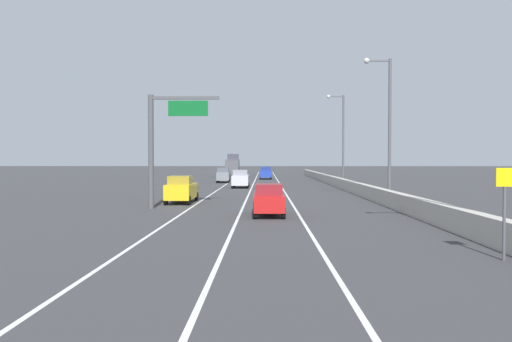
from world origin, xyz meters
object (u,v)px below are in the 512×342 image
object	(u,v)px
box_truck	(233,166)
lamp_post_right_third	(341,134)
car_yellow_0	(182,189)
speed_advisory_sign	(505,206)
car_silver_3	(241,179)
car_red_4	(268,200)
car_gray_5	(223,175)
car_blue_2	(266,173)
car_green_1	(266,171)
lamp_post_right_second	(387,120)
overhead_sign_gantry	(162,137)

from	to	relation	value
box_truck	lamp_post_right_third	bearing A→B (deg)	-65.07
car_yellow_0	speed_advisory_sign	bearing A→B (deg)	-55.64
car_silver_3	car_red_4	world-z (taller)	car_silver_3
lamp_post_right_third	car_gray_5	size ratio (longest dim) A/B	2.53
speed_advisory_sign	car_blue_2	world-z (taller)	speed_advisory_sign
car_green_1	car_silver_3	distance (m)	38.82
lamp_post_right_second	box_truck	xyz separation A→B (m)	(-15.43, 54.22, -4.33)
car_gray_5	box_truck	bearing A→B (deg)	90.67
car_blue_2	box_truck	size ratio (longest dim) A/B	0.59
car_silver_3	lamp_post_right_third	bearing A→B (deg)	16.22
lamp_post_right_second	car_green_1	size ratio (longest dim) A/B	2.61
car_green_1	box_truck	xyz separation A→B (m)	(-6.28, -2.26, 1.00)
lamp_post_right_second	speed_advisory_sign	bearing A→B (deg)	-94.32
car_blue_2	car_green_1	bearing A→B (deg)	89.81
overhead_sign_gantry	box_truck	xyz separation A→B (m)	(0.69, 59.99, -2.77)
overhead_sign_gantry	car_green_1	bearing A→B (deg)	83.61
lamp_post_right_third	box_truck	size ratio (longest dim) A/B	1.42
lamp_post_right_second	car_red_4	distance (m)	14.26
lamp_post_right_second	car_yellow_0	bearing A→B (deg)	-174.98
car_red_4	car_gray_5	distance (m)	40.25
overhead_sign_gantry	box_truck	size ratio (longest dim) A/B	0.96
overhead_sign_gantry	car_gray_5	size ratio (longest dim) A/B	1.71
car_yellow_0	lamp_post_right_second	bearing A→B (deg)	5.02
speed_advisory_sign	car_yellow_0	xyz separation A→B (m)	(-13.96, 20.42, -0.75)
overhead_sign_gantry	box_truck	bearing A→B (deg)	89.34
speed_advisory_sign	car_yellow_0	bearing A→B (deg)	124.36
lamp_post_right_third	car_silver_3	distance (m)	13.58
car_silver_3	car_green_1	bearing A→B (deg)	85.60
car_silver_3	overhead_sign_gantry	bearing A→B (deg)	-99.62
lamp_post_right_third	car_gray_5	distance (m)	18.30
lamp_post_right_third	lamp_post_right_second	bearing A→B (deg)	-89.69
overhead_sign_gantry	box_truck	distance (m)	60.06
speed_advisory_sign	car_green_1	size ratio (longest dim) A/B	0.71
car_blue_2	car_silver_3	bearing A→B (deg)	-96.95
lamp_post_right_second	car_gray_5	distance (m)	34.26
overhead_sign_gantry	car_silver_3	xyz separation A→B (m)	(3.99, 23.55, -3.70)
lamp_post_right_third	car_blue_2	xyz separation A→B (m)	(-9.09, 20.53, -5.27)
car_yellow_0	box_truck	distance (m)	55.60
overhead_sign_gantry	lamp_post_right_second	world-z (taller)	lamp_post_right_second
car_gray_5	speed_advisory_sign	bearing A→B (deg)	-75.46
car_red_4	speed_advisory_sign	bearing A→B (deg)	-58.49
car_green_1	car_gray_5	xyz separation A→B (m)	(-6.00, -26.21, 0.08)
speed_advisory_sign	lamp_post_right_second	distance (m)	22.32
speed_advisory_sign	car_red_4	distance (m)	14.41
car_blue_2	box_truck	xyz separation A→B (m)	(-6.23, 12.42, 0.94)
lamp_post_right_third	box_truck	distance (m)	36.59
car_silver_3	box_truck	world-z (taller)	box_truck
lamp_post_right_third	car_gray_5	xyz separation A→B (m)	(-15.04, 9.00, -5.26)
car_yellow_0	lamp_post_right_third	bearing A→B (deg)	55.63
car_yellow_0	car_silver_3	xyz separation A→B (m)	(3.47, 19.15, 0.01)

